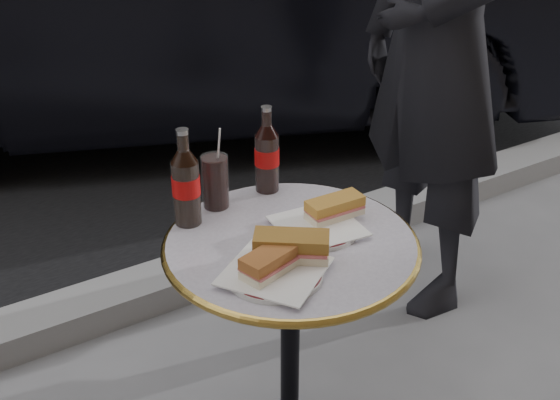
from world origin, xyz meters
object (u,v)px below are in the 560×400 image
cola_glass (215,181)px  plate_left (275,274)px  cola_bottle_right (267,149)px  pedestrian (440,42)px  cola_bottle_left (185,177)px  bistro_table (290,358)px  plate_right (318,228)px

cola_glass → plate_left: bearing=-96.1°
cola_bottle_right → pedestrian: size_ratio=0.12×
cola_glass → cola_bottle_left: bearing=-158.8°
cola_bottle_left → cola_glass: bearing=21.2°
plate_left → pedestrian: (0.99, 0.57, 0.23)m
bistro_table → cola_glass: (-0.07, 0.25, 0.44)m
cola_bottle_left → pedestrian: pedestrian is taller
cola_bottle_right → cola_glass: size_ratio=1.68×
plate_right → cola_glass: (-0.15, 0.24, 0.07)m
cola_glass → pedestrian: size_ratio=0.07×
pedestrian → bistro_table: bearing=-56.7°
bistro_table → pedestrian: (0.88, 0.46, 0.60)m
cola_bottle_left → cola_bottle_right: (0.26, 0.05, -0.01)m
plate_right → pedestrian: pedestrian is taller
bistro_table → cola_bottle_left: size_ratio=2.90×
plate_left → pedestrian: size_ratio=0.11×
bistro_table → cola_bottle_right: bearing=71.3°
plate_left → plate_right: 0.22m
plate_left → cola_bottle_right: cola_bottle_right is taller
cola_bottle_left → cola_glass: (0.10, 0.04, -0.05)m
cola_glass → cola_bottle_right: bearing=3.2°
bistro_table → cola_bottle_right: 0.56m
pedestrian → cola_bottle_right: bearing=-69.8°
cola_glass → plate_right: bearing=-57.4°
cola_bottle_left → bistro_table: bearing=-50.6°
cola_glass → pedestrian: (0.95, 0.21, 0.17)m
bistro_table → pedestrian: size_ratio=0.38×
cola_bottle_left → plate_left: bearing=-79.1°
plate_left → cola_bottle_right: 0.43m
cola_bottle_right → cola_glass: 0.17m
bistro_table → cola_bottle_right: (0.09, 0.26, 0.49)m
pedestrian → cola_bottle_left: bearing=-70.8°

